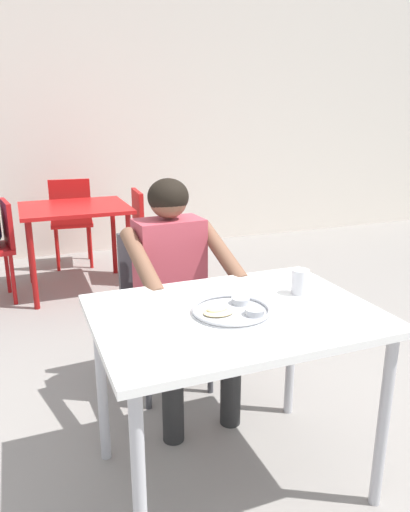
# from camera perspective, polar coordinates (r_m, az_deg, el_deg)

# --- Properties ---
(ground_plane) EXTENTS (12.00, 12.00, 0.05)m
(ground_plane) POSITION_cam_1_polar(r_m,az_deg,el_deg) (2.27, 5.12, -24.64)
(ground_plane) COLOR gray
(back_wall) EXTENTS (12.00, 0.12, 3.40)m
(back_wall) POSITION_cam_1_polar(r_m,az_deg,el_deg) (5.38, -13.75, 18.47)
(back_wall) COLOR silver
(back_wall) RESTS_ON ground
(table_foreground) EXTENTS (1.05, 0.77, 0.76)m
(table_foreground) POSITION_cam_1_polar(r_m,az_deg,el_deg) (1.86, 3.52, -8.98)
(table_foreground) COLOR white
(table_foreground) RESTS_ON ground
(thali_tray) EXTENTS (0.29, 0.29, 0.03)m
(thali_tray) POSITION_cam_1_polar(r_m,az_deg,el_deg) (1.80, 3.28, -6.37)
(thali_tray) COLOR #B7BABF
(thali_tray) RESTS_ON table_foreground
(drinking_cup) EXTENTS (0.07, 0.07, 0.10)m
(drinking_cup) POSITION_cam_1_polar(r_m,az_deg,el_deg) (2.01, 11.20, -2.92)
(drinking_cup) COLOR silver
(drinking_cup) RESTS_ON table_foreground
(chair_foreground) EXTENTS (0.46, 0.43, 0.86)m
(chair_foreground) POSITION_cam_1_polar(r_m,az_deg,el_deg) (2.67, -5.07, -5.03)
(chair_foreground) COLOR #3F3F44
(chair_foreground) RESTS_ON ground
(diner_foreground) EXTENTS (0.51, 0.57, 1.17)m
(diner_foreground) POSITION_cam_1_polar(r_m,az_deg,el_deg) (2.40, -3.40, -2.30)
(diner_foreground) COLOR #262626
(diner_foreground) RESTS_ON ground
(table_background_red) EXTENTS (0.87, 0.78, 0.73)m
(table_background_red) POSITION_cam_1_polar(r_m,az_deg,el_deg) (4.19, -15.13, 4.50)
(table_background_red) COLOR #B71414
(table_background_red) RESTS_ON ground
(chair_red_right) EXTENTS (0.45, 0.45, 0.83)m
(chair_red_right) POSITION_cam_1_polar(r_m,az_deg,el_deg) (4.37, -6.34, 3.35)
(chair_red_right) COLOR #B51413
(chair_red_right) RESTS_ON ground
(chair_red_far) EXTENTS (0.43, 0.43, 0.89)m
(chair_red_far) POSITION_cam_1_polar(r_m,az_deg,el_deg) (4.87, -15.53, 4.50)
(chair_red_far) COLOR red
(chair_red_far) RESTS_ON ground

